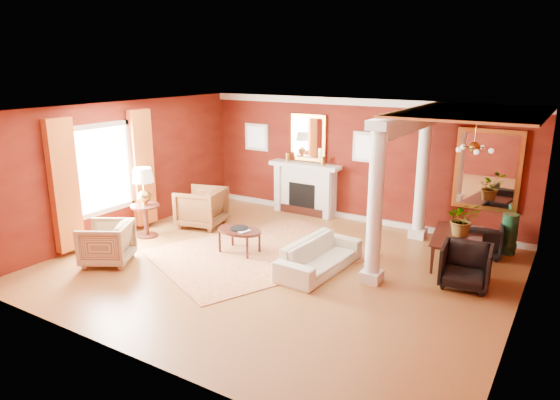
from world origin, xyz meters
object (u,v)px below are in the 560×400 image
Objects in this scene: side_table at (144,191)px; dining_table at (459,241)px; armchair_stripe at (106,241)px; armchair_leopard at (201,205)px; sofa at (320,251)px; coffee_table at (239,232)px.

side_table is 6.51m from dining_table.
side_table is (-0.51, 1.48, 0.59)m from armchair_stripe.
dining_table is at bearing 85.06° from armchair_leopard.
armchair_stripe is (-3.58, -1.80, 0.06)m from sofa.
coffee_table is at bearing 104.22° from armchair_stripe.
side_table reaches higher than armchair_leopard.
armchair_stripe is (-0.04, -2.68, -0.05)m from armchair_leopard.
armchair_leopard is at bearing 149.06° from armchair_stripe.
dining_table is (3.85, 1.73, -0.00)m from coffee_table.
side_table is (-0.55, -1.20, 0.54)m from armchair_leopard.
armchair_leopard is 1.12× the size of armchair_stripe.
dining_table is (6.16, 2.01, -0.60)m from side_table.
armchair_stripe is 0.56× the size of dining_table.
side_table is 0.97× the size of dining_table.
coffee_table is (-1.78, -0.04, 0.06)m from sofa.
dining_table is (2.07, 1.69, 0.06)m from sofa.
dining_table is (5.65, 3.49, -0.00)m from armchair_stripe.
armchair_stripe reaches higher than coffee_table.
sofa is 2.02× the size of coffee_table.
armchair_leopard is at bearing 89.76° from dining_table.
coffee_table is 0.61× the size of dining_table.
armchair_stripe is 2.52m from coffee_table.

